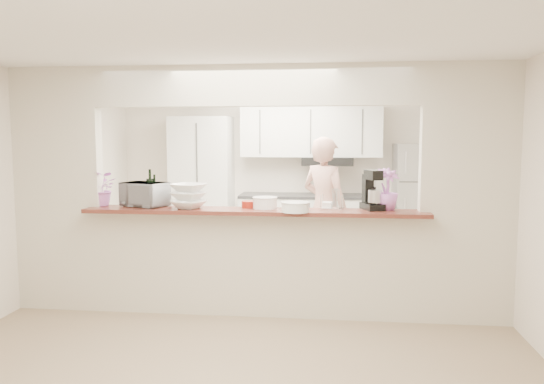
# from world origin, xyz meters

# --- Properties ---
(floor) EXTENTS (6.00, 6.00, 0.00)m
(floor) POSITION_xyz_m (0.00, 0.00, 0.00)
(floor) COLOR #9D8A6A
(floor) RESTS_ON ground
(tile_overlay) EXTENTS (5.00, 2.90, 0.01)m
(tile_overlay) POSITION_xyz_m (0.00, 1.55, 0.01)
(tile_overlay) COLOR silver
(tile_overlay) RESTS_ON floor
(partition) EXTENTS (5.00, 0.15, 2.50)m
(partition) POSITION_xyz_m (0.00, 0.00, 1.48)
(partition) COLOR beige
(partition) RESTS_ON floor
(bar_counter) EXTENTS (3.40, 0.38, 1.09)m
(bar_counter) POSITION_xyz_m (0.00, -0.00, 0.58)
(bar_counter) COLOR beige
(bar_counter) RESTS_ON floor
(kitchen_cabinets) EXTENTS (3.15, 0.62, 2.25)m
(kitchen_cabinets) POSITION_xyz_m (-0.19, 2.72, 0.97)
(kitchen_cabinets) COLOR silver
(kitchen_cabinets) RESTS_ON floor
(refrigerator) EXTENTS (0.75, 0.70, 1.70)m
(refrigerator) POSITION_xyz_m (2.05, 2.65, 0.85)
(refrigerator) COLOR #ADADB2
(refrigerator) RESTS_ON floor
(flower_left) EXTENTS (0.34, 0.30, 0.36)m
(flower_left) POSITION_xyz_m (-1.60, 0.05, 1.27)
(flower_left) COLOR #C669BB
(flower_left) RESTS_ON bar_counter
(wine_bottle_a) EXTENTS (0.07, 0.07, 0.33)m
(wine_bottle_a) POSITION_xyz_m (-1.05, 0.07, 1.22)
(wine_bottle_a) COLOR black
(wine_bottle_a) RESTS_ON bar_counter
(wine_bottle_b) EXTENTS (0.08, 0.08, 0.38)m
(wine_bottle_b) POSITION_xyz_m (-1.10, 0.07, 1.24)
(wine_bottle_b) COLOR black
(wine_bottle_b) RESTS_ON bar_counter
(toaster_oven) EXTENTS (0.52, 0.44, 0.25)m
(toaster_oven) POSITION_xyz_m (-1.15, 0.05, 1.21)
(toaster_oven) COLOR #A4A4A9
(toaster_oven) RESTS_ON bar_counter
(serving_bowls) EXTENTS (0.42, 0.42, 0.24)m
(serving_bowls) POSITION_xyz_m (-0.66, -0.06, 1.21)
(serving_bowls) COLOR white
(serving_bowls) RESTS_ON bar_counter
(plate_stack_a) EXTENTS (0.25, 0.25, 0.11)m
(plate_stack_a) POSITION_xyz_m (0.10, 0.03, 1.15)
(plate_stack_a) COLOR white
(plate_stack_a) RESTS_ON bar_counter
(plate_stack_b) EXTENTS (0.27, 0.27, 0.10)m
(plate_stack_b) POSITION_xyz_m (0.42, -0.19, 1.14)
(plate_stack_b) COLOR white
(plate_stack_b) RESTS_ON bar_counter
(red_bowl) EXTENTS (0.14, 0.14, 0.07)m
(red_bowl) POSITION_xyz_m (-0.07, 0.08, 1.12)
(red_bowl) COLOR maroon
(red_bowl) RESTS_ON bar_counter
(tan_bowl) EXTENTS (0.14, 0.14, 0.06)m
(tan_bowl) POSITION_xyz_m (0.40, -0.03, 1.12)
(tan_bowl) COLOR tan
(tan_bowl) RESTS_ON bar_counter
(utensil_caddy) EXTENTS (0.24, 0.16, 0.21)m
(utensil_caddy) POSITION_xyz_m (0.77, 0.05, 1.18)
(utensil_caddy) COLOR silver
(utensil_caddy) RESTS_ON bar_counter
(stand_mixer) EXTENTS (0.25, 0.30, 0.39)m
(stand_mixer) POSITION_xyz_m (1.16, 0.06, 1.27)
(stand_mixer) COLOR black
(stand_mixer) RESTS_ON bar_counter
(flower_right) EXTENTS (0.29, 0.29, 0.41)m
(flower_right) POSITION_xyz_m (1.30, 0.05, 1.30)
(flower_right) COLOR #BA64B4
(flower_right) RESTS_ON bar_counter
(person) EXTENTS (0.78, 0.74, 1.79)m
(person) POSITION_xyz_m (0.68, 1.50, 0.90)
(person) COLOR tan
(person) RESTS_ON floor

